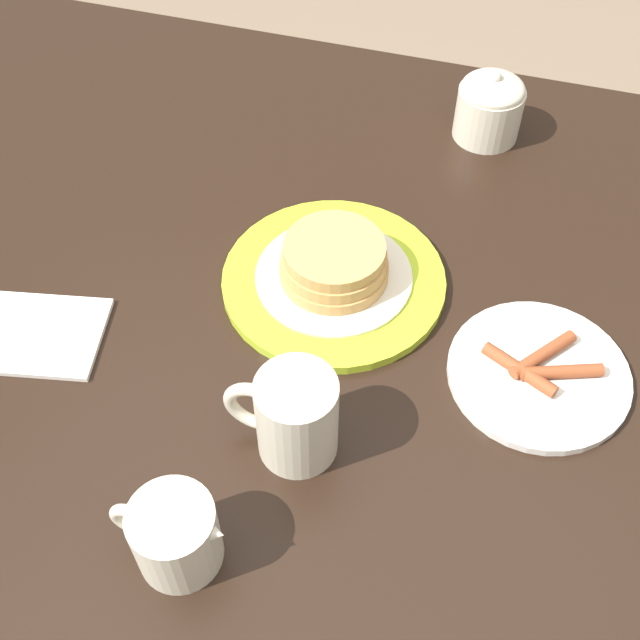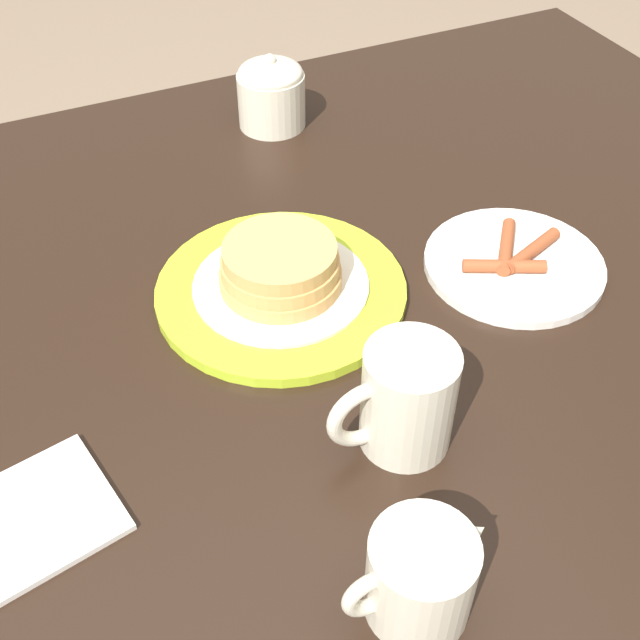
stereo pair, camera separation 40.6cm
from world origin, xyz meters
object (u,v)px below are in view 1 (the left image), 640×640
napkin (24,333)px  pancake_plate (334,272)px  side_plate_bacon (539,373)px  creamer_pitcher (176,535)px  coffee_mug (294,416)px  sugar_bowl (490,106)px

napkin → pancake_plate: bearing=-150.9°
side_plate_bacon → creamer_pitcher: size_ratio=1.70×
creamer_pitcher → coffee_mug: bearing=-114.5°
coffee_mug → creamer_pitcher: 0.15m
pancake_plate → coffee_mug: size_ratio=2.27×
coffee_mug → creamer_pitcher: (0.06, 0.14, -0.01)m
coffee_mug → creamer_pitcher: bearing=65.5°
coffee_mug → creamer_pitcher: size_ratio=1.00×
napkin → sugar_bowl: bearing=-131.0°
sugar_bowl → napkin: 0.65m
napkin → creamer_pitcher: bearing=145.3°
sugar_bowl → coffee_mug: bearing=79.3°
coffee_mug → sugar_bowl: (-0.10, -0.53, -0.01)m
pancake_plate → napkin: (0.30, 0.17, -0.02)m
pancake_plate → sugar_bowl: sugar_bowl is taller
coffee_mug → pancake_plate: bearing=-84.3°
side_plate_bacon → sugar_bowl: size_ratio=1.93×
creamer_pitcher → sugar_bowl: bearing=-103.7°
creamer_pitcher → napkin: creamer_pitcher is taller
sugar_bowl → pancake_plate: bearing=69.2°
side_plate_bacon → coffee_mug: 0.27m
side_plate_bacon → sugar_bowl: (0.12, -0.38, 0.04)m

